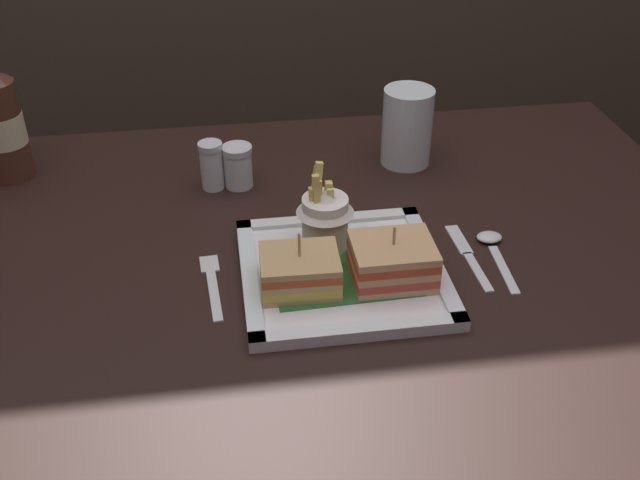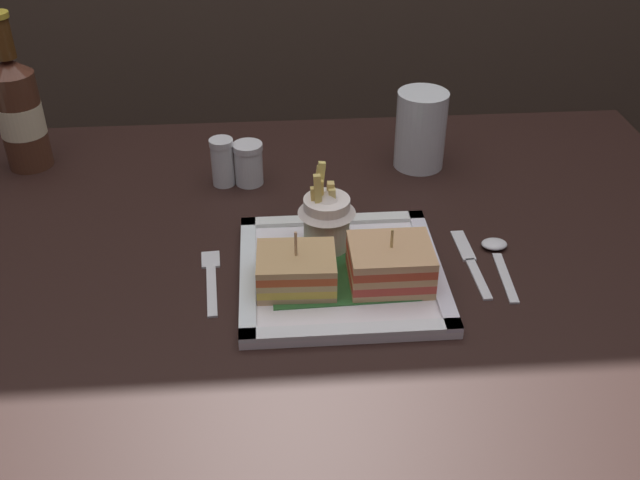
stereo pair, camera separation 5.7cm
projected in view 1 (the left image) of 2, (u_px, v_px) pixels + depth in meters
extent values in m
cube|color=black|center=(299.00, 266.00, 1.01)|extent=(1.23, 0.84, 0.04)
cylinder|color=black|center=(7.00, 343.00, 1.43)|extent=(0.09, 0.09, 0.70)
cylinder|color=black|center=(533.00, 293.00, 1.56)|extent=(0.09, 0.09, 0.70)
cube|color=white|center=(342.00, 273.00, 0.95)|extent=(0.26, 0.26, 0.01)
cube|color=#2D682F|center=(342.00, 270.00, 0.95)|extent=(0.18, 0.15, 0.00)
cube|color=white|center=(360.00, 329.00, 0.85)|extent=(0.26, 0.02, 0.01)
cube|color=white|center=(328.00, 219.00, 1.05)|extent=(0.26, 0.02, 0.01)
cube|color=white|center=(250.00, 276.00, 0.94)|extent=(0.02, 0.26, 0.01)
cube|color=silver|center=(433.00, 260.00, 0.96)|extent=(0.02, 0.26, 0.01)
cube|color=tan|center=(300.00, 284.00, 0.92)|extent=(0.10, 0.08, 0.01)
cube|color=gold|center=(300.00, 278.00, 0.92)|extent=(0.10, 0.08, 0.01)
cube|color=tan|center=(300.00, 271.00, 0.91)|extent=(0.10, 0.08, 0.01)
cube|color=#C6552A|center=(300.00, 265.00, 0.90)|extent=(0.10, 0.08, 0.01)
cube|color=tan|center=(299.00, 259.00, 0.90)|extent=(0.10, 0.08, 0.01)
cylinder|color=tan|center=(300.00, 261.00, 0.90)|extent=(0.00, 0.00, 0.08)
cube|color=tan|center=(391.00, 275.00, 0.93)|extent=(0.10, 0.08, 0.01)
cube|color=#C34538|center=(392.00, 268.00, 0.93)|extent=(0.10, 0.08, 0.01)
cube|color=tan|center=(392.00, 261.00, 0.92)|extent=(0.10, 0.08, 0.01)
cube|color=#BE462B|center=(393.00, 254.00, 0.92)|extent=(0.10, 0.08, 0.01)
cube|color=tan|center=(393.00, 247.00, 0.91)|extent=(0.10, 0.08, 0.01)
cylinder|color=tan|center=(393.00, 253.00, 0.92)|extent=(0.00, 0.00, 0.08)
cylinder|color=white|center=(325.00, 222.00, 0.98)|extent=(0.06, 0.06, 0.07)
cone|color=white|center=(325.00, 200.00, 0.96)|extent=(0.08, 0.08, 0.03)
cube|color=#E5CA68|center=(314.00, 193.00, 0.96)|extent=(0.02, 0.02, 0.07)
cube|color=#E5C76F|center=(328.00, 200.00, 0.96)|extent=(0.01, 0.01, 0.06)
cube|color=#E6C66A|center=(313.00, 207.00, 0.95)|extent=(0.01, 0.01, 0.05)
cube|color=#D8BD61|center=(317.00, 200.00, 0.95)|extent=(0.01, 0.01, 0.07)
cube|color=#EAD56A|center=(317.00, 191.00, 0.96)|extent=(0.02, 0.02, 0.08)
cube|color=#E1BF59|center=(318.00, 200.00, 0.96)|extent=(0.01, 0.02, 0.06)
cube|color=#E9D178|center=(330.00, 204.00, 0.96)|extent=(0.01, 0.01, 0.05)
cylinder|color=#4F2D1E|center=(2.00, 130.00, 1.14)|extent=(0.07, 0.07, 0.16)
cylinder|color=beige|center=(1.00, 128.00, 1.13)|extent=(0.07, 0.07, 0.05)
cylinder|color=silver|center=(407.00, 127.00, 1.18)|extent=(0.08, 0.08, 0.12)
cylinder|color=silver|center=(406.00, 146.00, 1.20)|extent=(0.07, 0.07, 0.06)
cube|color=silver|center=(214.00, 296.00, 0.92)|extent=(0.02, 0.10, 0.00)
cube|color=silver|center=(209.00, 264.00, 0.98)|extent=(0.03, 0.04, 0.00)
cube|color=silver|center=(478.00, 272.00, 0.96)|extent=(0.01, 0.09, 0.00)
cube|color=silver|center=(458.00, 239.00, 1.03)|extent=(0.02, 0.07, 0.00)
cube|color=silver|center=(504.00, 270.00, 0.97)|extent=(0.02, 0.10, 0.00)
ellipsoid|color=silver|center=(489.00, 237.00, 1.02)|extent=(0.04, 0.03, 0.01)
cylinder|color=silver|center=(212.00, 168.00, 1.13)|extent=(0.03, 0.03, 0.07)
cylinder|color=white|center=(213.00, 176.00, 1.14)|extent=(0.03, 0.03, 0.04)
cylinder|color=silver|center=(210.00, 146.00, 1.11)|extent=(0.04, 0.04, 0.01)
cylinder|color=silver|center=(238.00, 169.00, 1.14)|extent=(0.04, 0.04, 0.06)
cylinder|color=#363727|center=(239.00, 176.00, 1.14)|extent=(0.04, 0.04, 0.03)
cylinder|color=silver|center=(237.00, 150.00, 1.12)|extent=(0.05, 0.05, 0.01)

